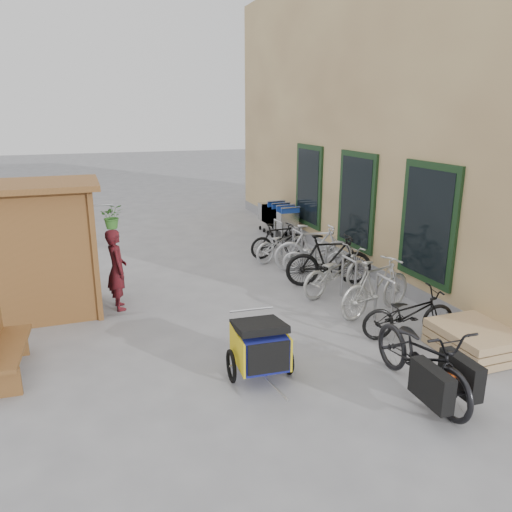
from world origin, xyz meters
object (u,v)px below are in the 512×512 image
object	(u,v)px
shopping_carts	(277,216)
bike_7	(278,240)
bike_3	(329,260)
bike_4	(316,256)
bike_1	(376,287)
bike_5	(314,248)
child_trailer	(260,345)
bike_0	(408,313)
kiosk	(33,231)
person_kiosk	(117,270)
bike_6	(282,244)
bench	(1,345)
pallet_stack	(475,340)
cargo_bike	(423,357)
bike_2	(336,272)

from	to	relation	value
shopping_carts	bike_7	distance (m)	2.31
bike_3	bike_4	world-z (taller)	bike_3
bike_1	bike_5	bearing A→B (deg)	-17.44
bike_4	bike_5	distance (m)	0.23
child_trailer	bike_0	xyz separation A→B (m)	(2.70, 0.36, -0.07)
kiosk	person_kiosk	distance (m)	1.57
kiosk	bike_1	distance (m)	6.14
bike_5	bike_0	bearing A→B (deg)	-167.36
bike_3	bike_6	size ratio (longest dim) A/B	1.16
bench	bike_3	world-z (taller)	bike_3
person_kiosk	pallet_stack	bearing A→B (deg)	-132.57
bench	bike_7	world-z (taller)	bench
bike_3	bike_5	size ratio (longest dim) A/B	1.01
kiosk	bike_3	world-z (taller)	kiosk
child_trailer	person_kiosk	xyz separation A→B (m)	(-1.61, 3.25, 0.28)
cargo_bike	person_kiosk	bearing A→B (deg)	130.37
bike_1	bike_6	world-z (taller)	bike_1
bike_5	bike_7	bearing A→B (deg)	29.72
pallet_stack	shopping_carts	bearing A→B (deg)	90.00
pallet_stack	person_kiosk	world-z (taller)	person_kiosk
bike_6	person_kiosk	bearing A→B (deg)	97.26
bike_3	bike_7	xyz separation A→B (m)	(-0.22, 2.30, -0.11)
cargo_bike	bike_6	bearing A→B (deg)	86.28
bike_2	bike_4	xyz separation A→B (m)	(0.21, 1.33, -0.07)
shopping_carts	bike_4	bearing A→B (deg)	-98.31
bike_4	bike_7	xyz separation A→B (m)	(-0.33, 1.47, 0.05)
bike_6	bike_7	distance (m)	0.26
child_trailer	bike_0	size ratio (longest dim) A/B	0.94
cargo_bike	bike_3	distance (m)	4.27
bike_1	bike_7	world-z (taller)	bike_1
pallet_stack	bike_1	xyz separation A→B (m)	(-0.58, 1.83, 0.32)
bike_3	bike_2	bearing A→B (deg)	-178.43
kiosk	shopping_carts	xyz separation A→B (m)	(6.28, 4.10, -0.95)
kiosk	bike_3	size ratio (longest dim) A/B	1.34
kiosk	bike_6	xyz separation A→B (m)	(5.42, 1.70, -1.13)
kiosk	bike_6	world-z (taller)	kiosk
shopping_carts	pallet_stack	bearing A→B (deg)	-90.00
pallet_stack	bike_4	xyz separation A→B (m)	(-0.53, 4.36, 0.19)
bench	person_kiosk	world-z (taller)	person_kiosk
bike_1	bike_6	distance (m)	3.75
bike_2	pallet_stack	bearing A→B (deg)	177.08
person_kiosk	bike_7	size ratio (longest dim) A/B	1.03
person_kiosk	bike_4	distance (m)	4.47
person_kiosk	bike_5	size ratio (longest dim) A/B	0.83
shopping_carts	bench	bearing A→B (deg)	-136.64
kiosk	bench	world-z (taller)	kiosk
pallet_stack	cargo_bike	world-z (taller)	cargo_bike
bench	kiosk	bearing A→B (deg)	83.18
kiosk	bike_2	bearing A→B (deg)	-8.68
cargo_bike	bike_1	distance (m)	2.65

